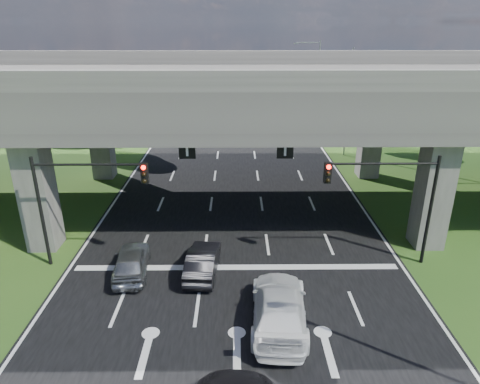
{
  "coord_description": "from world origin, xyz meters",
  "views": [
    {
      "loc": [
        -0.0,
        -16.0,
        12.12
      ],
      "look_at": [
        0.22,
        7.17,
        2.86
      ],
      "focal_mm": 32.0,
      "sensor_mm": 36.0,
      "label": 1
    }
  ],
  "objects_px": {
    "signal_left": "(80,192)",
    "car_white": "(279,307)",
    "streetlight_beyond": "(315,74)",
    "car_dark": "(203,261)",
    "signal_right": "(391,191)",
    "streetlight_far": "(345,94)",
    "car_silver": "(131,261)"
  },
  "relations": [
    {
      "from": "streetlight_far",
      "to": "signal_left",
      "type": "bearing_deg",
      "value": -131.78
    },
    {
      "from": "streetlight_far",
      "to": "car_silver",
      "type": "bearing_deg",
      "value": -126.39
    },
    {
      "from": "streetlight_beyond",
      "to": "signal_left",
      "type": "bearing_deg",
      "value": -116.43
    },
    {
      "from": "signal_right",
      "to": "streetlight_beyond",
      "type": "bearing_deg",
      "value": 86.39
    },
    {
      "from": "signal_right",
      "to": "streetlight_far",
      "type": "bearing_deg",
      "value": 83.53
    },
    {
      "from": "signal_left",
      "to": "streetlight_beyond",
      "type": "height_order",
      "value": "streetlight_beyond"
    },
    {
      "from": "car_silver",
      "to": "signal_left",
      "type": "bearing_deg",
      "value": -27.51
    },
    {
      "from": "streetlight_far",
      "to": "streetlight_beyond",
      "type": "height_order",
      "value": "same"
    },
    {
      "from": "streetlight_far",
      "to": "car_white",
      "type": "distance_m",
      "value": 26.8
    },
    {
      "from": "streetlight_far",
      "to": "streetlight_beyond",
      "type": "bearing_deg",
      "value": 90.0
    },
    {
      "from": "streetlight_far",
      "to": "car_dark",
      "type": "relative_size",
      "value": 2.4
    },
    {
      "from": "signal_right",
      "to": "streetlight_far",
      "type": "relative_size",
      "value": 0.6
    },
    {
      "from": "signal_right",
      "to": "car_white",
      "type": "relative_size",
      "value": 1.06
    },
    {
      "from": "signal_left",
      "to": "car_silver",
      "type": "relative_size",
      "value": 1.44
    },
    {
      "from": "streetlight_far",
      "to": "car_silver",
      "type": "relative_size",
      "value": 2.4
    },
    {
      "from": "car_white",
      "to": "signal_right",
      "type": "bearing_deg",
      "value": -136.58
    },
    {
      "from": "car_silver",
      "to": "car_dark",
      "type": "distance_m",
      "value": 3.65
    },
    {
      "from": "signal_right",
      "to": "streetlight_far",
      "type": "distance_m",
      "value": 20.25
    },
    {
      "from": "signal_left",
      "to": "car_silver",
      "type": "height_order",
      "value": "signal_left"
    },
    {
      "from": "signal_left",
      "to": "car_white",
      "type": "relative_size",
      "value": 1.06
    },
    {
      "from": "signal_right",
      "to": "car_silver",
      "type": "bearing_deg",
      "value": -175.92
    },
    {
      "from": "car_dark",
      "to": "signal_right",
      "type": "bearing_deg",
      "value": -170.66
    },
    {
      "from": "streetlight_beyond",
      "to": "car_silver",
      "type": "height_order",
      "value": "streetlight_beyond"
    },
    {
      "from": "streetlight_beyond",
      "to": "car_dark",
      "type": "relative_size",
      "value": 2.4
    },
    {
      "from": "signal_right",
      "to": "streetlight_beyond",
      "type": "distance_m",
      "value": 36.17
    },
    {
      "from": "car_silver",
      "to": "car_white",
      "type": "xyz_separation_m",
      "value": [
        7.18,
        -3.99,
        0.11
      ]
    },
    {
      "from": "car_dark",
      "to": "streetlight_far",
      "type": "bearing_deg",
      "value": -115.69
    },
    {
      "from": "streetlight_far",
      "to": "signal_right",
      "type": "bearing_deg",
      "value": -96.47
    },
    {
      "from": "car_dark",
      "to": "car_white",
      "type": "xyz_separation_m",
      "value": [
        3.53,
        -3.99,
        0.14
      ]
    },
    {
      "from": "signal_left",
      "to": "car_white",
      "type": "height_order",
      "value": "signal_left"
    },
    {
      "from": "car_dark",
      "to": "car_white",
      "type": "relative_size",
      "value": 0.73
    },
    {
      "from": "streetlight_far",
      "to": "car_dark",
      "type": "height_order",
      "value": "streetlight_far"
    }
  ]
}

